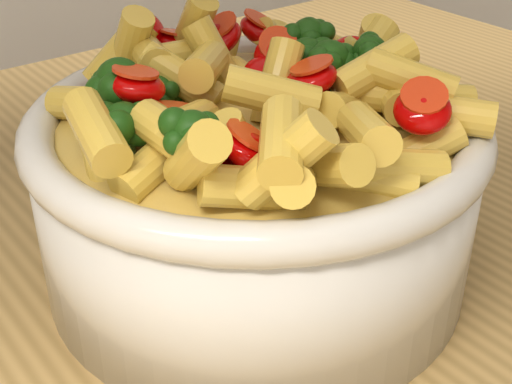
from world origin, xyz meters
TOP-DOWN VIEW (x-y plane):
  - table at (0.00, 0.00)m, footprint 1.20×0.80m
  - serving_bowl at (0.04, -0.05)m, footprint 0.27×0.27m
  - pasta_salad at (0.04, -0.05)m, footprint 0.21×0.21m

SIDE VIEW (x-z plane):
  - table at x=0.00m, z-range 0.35..1.25m
  - serving_bowl at x=0.04m, z-range 0.90..1.02m
  - pasta_salad at x=0.04m, z-range 1.01..1.05m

